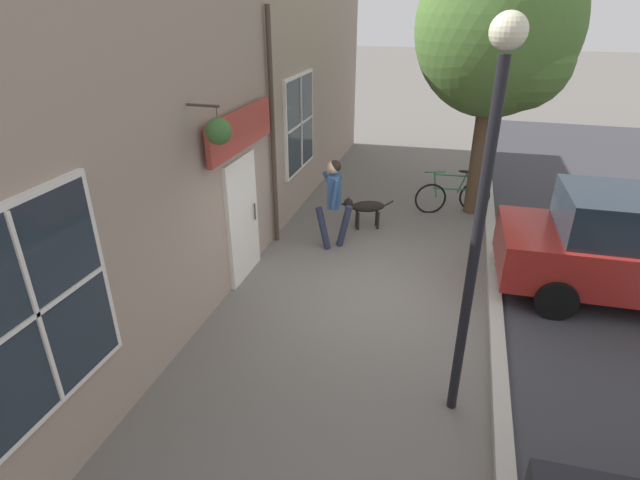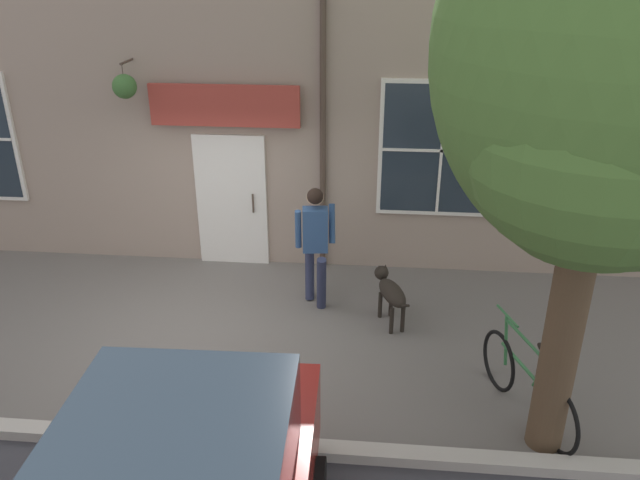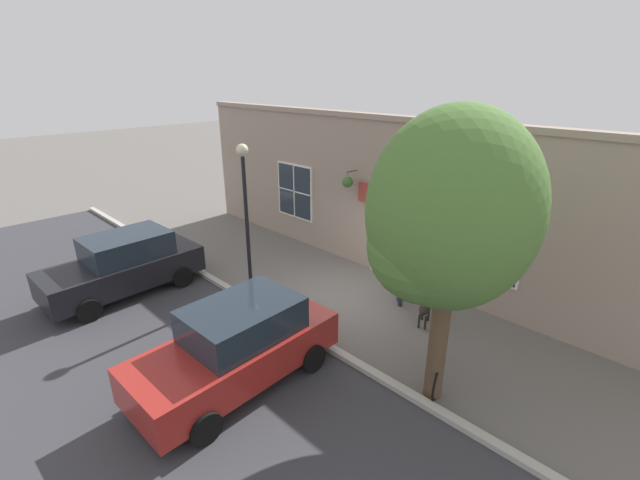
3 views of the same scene
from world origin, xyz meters
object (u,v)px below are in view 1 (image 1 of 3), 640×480
street_tree_by_curb (502,33)px  leaning_bicycle (453,195)px  pedestrian_walking (334,196)px  dog_on_leash (365,207)px  street_lamp (486,178)px

street_tree_by_curb → leaning_bicycle: 3.41m
pedestrian_walking → dog_on_leash: 1.26m
pedestrian_walking → street_tree_by_curb: 4.57m
dog_on_leash → street_tree_by_curb: 4.26m
leaning_bicycle → pedestrian_walking: bearing=-130.7°
street_tree_by_curb → dog_on_leash: bearing=-146.2°
pedestrian_walking → street_lamp: bearing=-56.9°
dog_on_leash → street_tree_by_curb: street_tree_by_curb is taller
dog_on_leash → leaning_bicycle: (1.72, 1.43, -0.09)m
street_tree_by_curb → street_lamp: street_tree_by_curb is taller
street_tree_by_curb → street_lamp: 6.30m
dog_on_leash → street_lamp: size_ratio=0.25×
dog_on_leash → street_tree_by_curb: bearing=33.8°
street_lamp → leaning_bicycle: bearing=92.5°
leaning_bicycle → street_lamp: 6.63m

